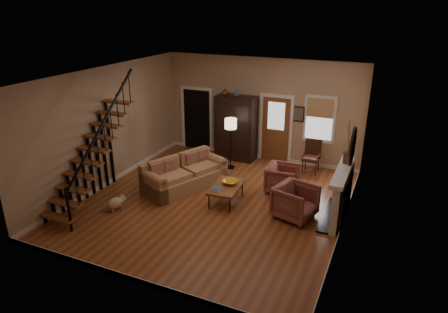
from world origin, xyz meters
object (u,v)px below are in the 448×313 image
at_px(coffee_table, 226,194).
at_px(floor_lamp, 231,144).
at_px(sofa, 185,174).
at_px(armchair_left, 295,202).
at_px(armoire, 236,128).
at_px(armchair_right, 282,179).
at_px(side_chair, 311,157).

bearing_deg(coffee_table, floor_lamp, 110.35).
xyz_separation_m(sofa, armchair_left, (3.22, -0.35, -0.02)).
bearing_deg(sofa, armoire, 105.02).
distance_m(coffee_table, armchair_right, 1.66).
bearing_deg(armchair_right, sofa, 107.18).
bearing_deg(armoire, coffee_table, -72.02).
relative_size(armchair_left, floor_lamp, 0.57).
bearing_deg(sofa, floor_lamp, 95.97).
xyz_separation_m(armoire, armchair_left, (2.81, -3.07, -0.64)).
bearing_deg(armchair_left, floor_lamp, 65.20).
relative_size(armoire, floor_lamp, 1.31).
distance_m(armoire, side_chair, 2.61).
bearing_deg(armchair_left, sofa, 98.99).
height_order(sofa, coffee_table, sofa).
bearing_deg(floor_lamp, coffee_table, -69.65).
xyz_separation_m(armoire, coffee_table, (0.97, -3.00, -0.82)).
relative_size(armoire, armchair_left, 2.31).
bearing_deg(armoire, side_chair, -4.48).
relative_size(coffee_table, armchair_right, 1.42).
distance_m(coffee_table, side_chair, 3.22).
bearing_deg(armchair_left, coffee_table, 102.96).
distance_m(armoire, sofa, 2.82).
bearing_deg(coffee_table, sofa, 168.63).
xyz_separation_m(armoire, side_chair, (2.55, -0.20, -0.54)).
xyz_separation_m(armchair_left, side_chair, (-0.26, 2.87, 0.10)).
bearing_deg(armoire, armchair_right, -40.42).
height_order(armchair_right, floor_lamp, floor_lamp).
bearing_deg(coffee_table, armchair_left, -2.20).
xyz_separation_m(sofa, floor_lamp, (0.59, 1.86, 0.37)).
xyz_separation_m(coffee_table, armchair_left, (1.84, -0.07, 0.19)).
relative_size(coffee_table, side_chair, 1.17).
bearing_deg(armchair_right, armchair_left, -153.94).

